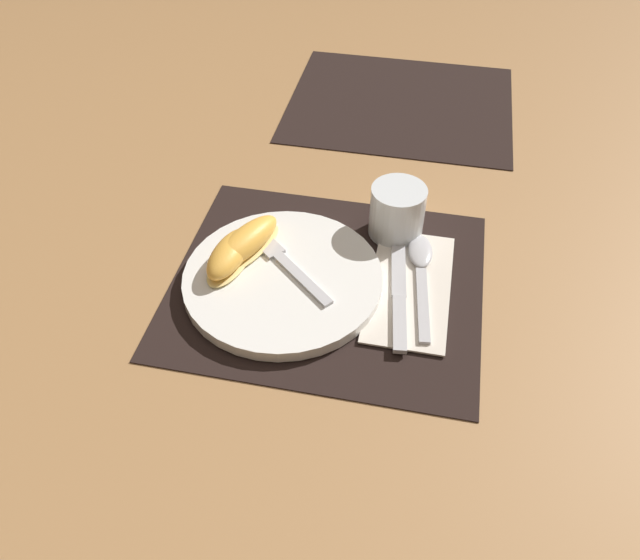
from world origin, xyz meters
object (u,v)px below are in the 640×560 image
(fork, at_px, (281,258))
(citrus_wedge_0, at_px, (245,243))
(knife, at_px, (399,287))
(plate, at_px, (283,279))
(juice_glass, at_px, (397,214))
(citrus_wedge_1, at_px, (230,255))
(spoon, at_px, (421,264))

(fork, relative_size, citrus_wedge_0, 1.11)
(knife, bearing_deg, plate, -173.37)
(plate, height_order, citrus_wedge_0, citrus_wedge_0)
(juice_glass, height_order, citrus_wedge_1, juice_glass)
(juice_glass, distance_m, citrus_wedge_0, 0.22)
(knife, xyz_separation_m, citrus_wedge_0, (-0.21, 0.01, 0.03))
(citrus_wedge_0, bearing_deg, spoon, 7.75)
(citrus_wedge_0, bearing_deg, fork, -6.18)
(plate, xyz_separation_m, fork, (-0.01, 0.03, 0.01))
(fork, bearing_deg, juice_glass, 36.69)
(fork, bearing_deg, citrus_wedge_0, 173.82)
(citrus_wedge_1, bearing_deg, citrus_wedge_0, 61.02)
(plate, height_order, spoon, plate)
(plate, distance_m, citrus_wedge_1, 0.08)
(juice_glass, xyz_separation_m, knife, (0.02, -0.12, -0.03))
(plate, distance_m, knife, 0.15)
(juice_glass, distance_m, knife, 0.12)
(plate, xyz_separation_m, citrus_wedge_1, (-0.07, 0.01, 0.02))
(juice_glass, relative_size, knife, 0.34)
(plate, xyz_separation_m, juice_glass, (0.13, 0.13, 0.03))
(plate, bearing_deg, citrus_wedge_1, 174.52)
(fork, xyz_separation_m, citrus_wedge_0, (-0.05, 0.01, 0.01))
(plate, bearing_deg, fork, 108.66)
(plate, bearing_deg, spoon, 20.15)
(juice_glass, bearing_deg, fork, -143.31)
(citrus_wedge_0, height_order, citrus_wedge_1, citrus_wedge_0)
(citrus_wedge_0, distance_m, citrus_wedge_1, 0.03)
(spoon, xyz_separation_m, citrus_wedge_0, (-0.23, -0.03, 0.02))
(citrus_wedge_0, bearing_deg, knife, -4.07)
(juice_glass, xyz_separation_m, spoon, (0.04, -0.07, -0.03))
(spoon, height_order, fork, fork)
(plate, height_order, juice_glass, juice_glass)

